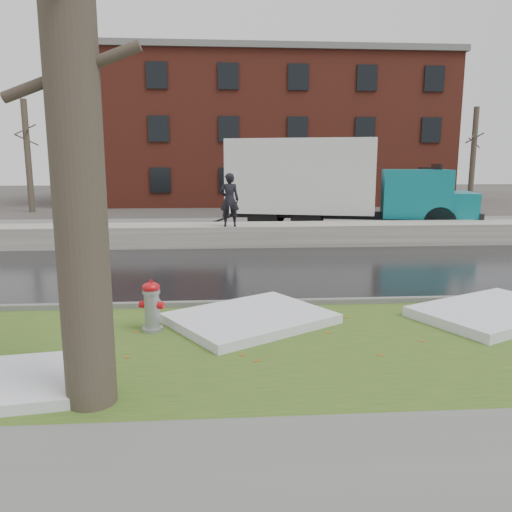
{
  "coord_description": "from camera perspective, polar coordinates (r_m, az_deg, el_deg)",
  "views": [
    {
      "loc": [
        -0.81,
        -8.61,
        2.82
      ],
      "look_at": [
        -0.1,
        1.22,
        1.0
      ],
      "focal_mm": 35.0,
      "sensor_mm": 36.0,
      "label": 1
    }
  ],
  "objects": [
    {
      "name": "tree",
      "position": [
        5.92,
        -20.3,
        18.4
      ],
      "size": [
        1.51,
        1.8,
        7.27
      ],
      "rotation": [
        0.0,
        0.0,
        -0.4
      ],
      "color": "brown",
      "rests_on": "verge"
    },
    {
      "name": "parking_lot",
      "position": [
        21.81,
        -1.95,
        3.08
      ],
      "size": [
        60.0,
        9.0,
        0.03
      ],
      "primitive_type": "cube",
      "color": "slate",
      "rests_on": "ground"
    },
    {
      "name": "ground",
      "position": [
        9.1,
        1.22,
        -7.6
      ],
      "size": [
        120.0,
        120.0,
        0.0
      ],
      "primitive_type": "plane",
      "color": "#47423D",
      "rests_on": "ground"
    },
    {
      "name": "snow_patch_near",
      "position": [
        8.94,
        -0.63,
        -7.11
      ],
      "size": [
        3.27,
        3.07,
        0.16
      ],
      "primitive_type": "cube",
      "rotation": [
        0.0,
        0.0,
        0.56
      ],
      "color": "silver",
      "rests_on": "verge"
    },
    {
      "name": "snowbank",
      "position": [
        17.5,
        -1.42,
        2.44
      ],
      "size": [
        60.0,
        1.6,
        0.75
      ],
      "primitive_type": "cube",
      "color": "#BBB5AB",
      "rests_on": "ground"
    },
    {
      "name": "box_truck",
      "position": [
        21.15,
        8.52,
        8.21
      ],
      "size": [
        11.56,
        5.07,
        3.83
      ],
      "rotation": [
        0.0,
        0.0,
        -0.26
      ],
      "color": "black",
      "rests_on": "ground"
    },
    {
      "name": "bg_tree_right",
      "position": [
        36.69,
        23.56,
        10.42
      ],
      "size": [
        1.4,
        1.62,
        6.5
      ],
      "color": "brown",
      "rests_on": "ground"
    },
    {
      "name": "bg_tree_center",
      "position": [
        35.0,
        -12.89,
        11.06
      ],
      "size": [
        1.4,
        1.62,
        6.5
      ],
      "color": "brown",
      "rests_on": "ground"
    },
    {
      "name": "brick_building",
      "position": [
        38.77,
        0.05,
        13.7
      ],
      "size": [
        26.0,
        12.0,
        10.0
      ],
      "primitive_type": "cube",
      "color": "maroon",
      "rests_on": "ground"
    },
    {
      "name": "road",
      "position": [
        13.43,
        -0.56,
        -1.58
      ],
      "size": [
        60.0,
        7.0,
        0.03
      ],
      "primitive_type": "cube",
      "color": "black",
      "rests_on": "ground"
    },
    {
      "name": "verge",
      "position": [
        7.92,
        2.07,
        -10.26
      ],
      "size": [
        60.0,
        4.5,
        0.04
      ],
      "primitive_type": "cube",
      "color": "#314E1A",
      "rests_on": "ground"
    },
    {
      "name": "sidewalk",
      "position": [
        4.64,
        7.65,
        -26.73
      ],
      "size": [
        60.0,
        3.0,
        0.05
      ],
      "primitive_type": "cube",
      "color": "slate",
      "rests_on": "ground"
    },
    {
      "name": "worker",
      "position": [
        16.75,
        -3.06,
        6.42
      ],
      "size": [
        0.66,
        0.44,
        1.78
      ],
      "primitive_type": "imported",
      "rotation": [
        0.0,
        0.0,
        3.16
      ],
      "color": "black",
      "rests_on": "snowbank"
    },
    {
      "name": "fire_hydrant",
      "position": [
        8.57,
        -11.82,
        -5.38
      ],
      "size": [
        0.44,
        0.41,
        0.89
      ],
      "rotation": [
        0.0,
        0.0,
        -0.27
      ],
      "color": "gray",
      "rests_on": "verge"
    },
    {
      "name": "snow_patch_far",
      "position": [
        7.18,
        -25.82,
        -12.83
      ],
      "size": [
        2.42,
        1.91,
        0.14
      ],
      "primitive_type": "cube",
      "rotation": [
        0.0,
        0.0,
        0.15
      ],
      "color": "silver",
      "rests_on": "verge"
    },
    {
      "name": "bg_tree_left",
      "position": [
        32.59,
        -24.63,
        10.45
      ],
      "size": [
        1.4,
        1.62,
        6.5
      ],
      "color": "brown",
      "rests_on": "ground"
    },
    {
      "name": "curb",
      "position": [
        10.03,
        0.69,
        -5.45
      ],
      "size": [
        60.0,
        0.15,
        0.14
      ],
      "primitive_type": "cube",
      "color": "slate",
      "rests_on": "ground"
    },
    {
      "name": "snow_patch_side",
      "position": [
        10.24,
        25.54,
        -5.82
      ],
      "size": [
        3.31,
        2.84,
        0.18
      ],
      "primitive_type": "cube",
      "rotation": [
        0.0,
        0.0,
        0.45
      ],
      "color": "silver",
      "rests_on": "verge"
    }
  ]
}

